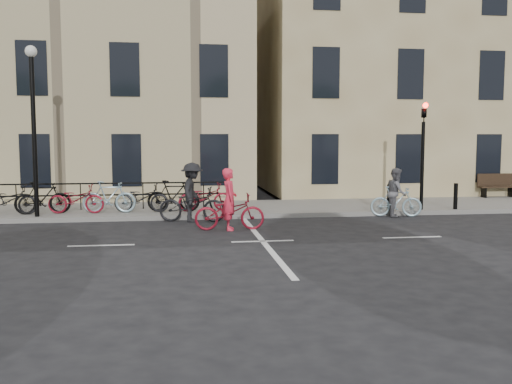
{
  "coord_description": "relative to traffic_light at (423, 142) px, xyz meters",
  "views": [
    {
      "loc": [
        -2.19,
        -14.13,
        2.67
      ],
      "look_at": [
        0.07,
        1.68,
        1.1
      ],
      "focal_mm": 40.0,
      "sensor_mm": 36.0,
      "label": 1
    }
  ],
  "objects": [
    {
      "name": "cyclist_dark",
      "position": [
        -7.87,
        -0.71,
        -1.72
      ],
      "size": [
        2.18,
        1.31,
        1.85
      ],
      "rotation": [
        0.0,
        0.0,
        1.37
      ],
      "color": "black",
      "rests_on": "ground"
    },
    {
      "name": "sidewalk",
      "position": [
        -10.2,
        1.66,
        -2.38
      ],
      "size": [
        46.0,
        4.0,
        0.15
      ],
      "primitive_type": "cube",
      "color": "slate",
      "rests_on": "ground"
    },
    {
      "name": "building_west",
      "position": [
        -15.2,
        8.66,
        2.7
      ],
      "size": [
        20.0,
        10.0,
        10.0
      ],
      "primitive_type": "cube",
      "color": "#C9B188",
      "rests_on": "sidewalk"
    },
    {
      "name": "parked_bikes",
      "position": [
        -10.55,
        0.7,
        -1.81
      ],
      "size": [
        8.3,
        1.23,
        1.05
      ],
      "color": "black",
      "rests_on": "sidewalk"
    },
    {
      "name": "cyclist_grey",
      "position": [
        -1.13,
        -0.54,
        -1.8
      ],
      "size": [
        1.74,
        0.92,
        1.62
      ],
      "rotation": [
        0.0,
        0.0,
        1.31
      ],
      "color": "#92B4C0",
      "rests_on": "ground"
    },
    {
      "name": "bollard_east",
      "position": [
        -1.2,
        -0.09,
        -1.85
      ],
      "size": [
        0.14,
        0.14,
        0.9
      ],
      "primitive_type": "cylinder",
      "color": "black",
      "rests_on": "sidewalk"
    },
    {
      "name": "building_east",
      "position": [
        2.8,
        8.66,
        3.7
      ],
      "size": [
        14.0,
        10.0,
        12.0
      ],
      "primitive_type": "cube",
      "color": "tan",
      "rests_on": "sidewalk"
    },
    {
      "name": "traffic_light",
      "position": [
        0.0,
        0.0,
        0.0
      ],
      "size": [
        0.18,
        0.3,
        3.9
      ],
      "color": "black",
      "rests_on": "sidewalk"
    },
    {
      "name": "bench",
      "position": [
        4.8,
        3.39,
        -1.78
      ],
      "size": [
        1.6,
        0.41,
        0.97
      ],
      "color": "black",
      "rests_on": "sidewalk"
    },
    {
      "name": "lamp_post",
      "position": [
        -12.7,
        0.06,
        1.04
      ],
      "size": [
        0.36,
        0.36,
        5.28
      ],
      "color": "black",
      "rests_on": "sidewalk"
    },
    {
      "name": "cyclist_pink",
      "position": [
        -6.86,
        -2.44,
        -1.84
      ],
      "size": [
        2.0,
        0.76,
        1.76
      ],
      "rotation": [
        0.0,
        0.0,
        1.54
      ],
      "color": "maroon",
      "rests_on": "ground"
    },
    {
      "name": "ground",
      "position": [
        -6.2,
        -4.34,
        -2.45
      ],
      "size": [
        120.0,
        120.0,
        0.0
      ],
      "primitive_type": "plane",
      "color": "black",
      "rests_on": "ground"
    },
    {
      "name": "bollard_west",
      "position": [
        1.2,
        -0.09,
        -1.85
      ],
      "size": [
        0.14,
        0.14,
        0.9
      ],
      "primitive_type": "cylinder",
      "color": "black",
      "rests_on": "sidewalk"
    }
  ]
}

